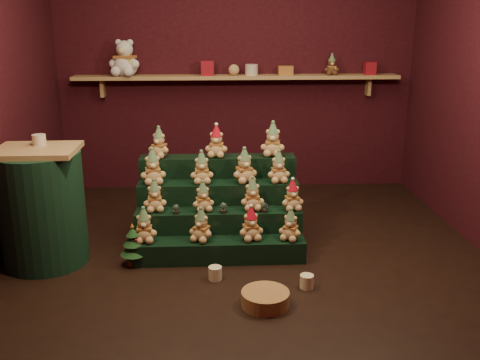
{
  "coord_description": "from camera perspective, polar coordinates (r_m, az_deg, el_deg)",
  "views": [
    {
      "loc": [
        -0.27,
        -4.12,
        1.88
      ],
      "look_at": [
        -0.05,
        0.25,
        0.59
      ],
      "focal_mm": 40.0,
      "sensor_mm": 36.0,
      "label": 1
    }
  ],
  "objects": [
    {
      "name": "ground",
      "position": [
        4.54,
        0.8,
        -8.01
      ],
      "size": [
        4.0,
        4.0,
        0.0
      ],
      "primitive_type": "plane",
      "color": "black",
      "rests_on": "ground"
    },
    {
      "name": "back_wall",
      "position": [
        6.2,
        -0.38,
        12.01
      ],
      "size": [
        4.0,
        0.1,
        2.8
      ],
      "primitive_type": "cube",
      "color": "black",
      "rests_on": "ground"
    },
    {
      "name": "front_wall",
      "position": [
        2.15,
        4.42,
        3.45
      ],
      "size": [
        4.0,
        0.1,
        2.8
      ],
      "primitive_type": "cube",
      "color": "black",
      "rests_on": "ground"
    },
    {
      "name": "back_shelf",
      "position": [
        6.03,
        -0.3,
        10.88
      ],
      "size": [
        3.6,
        0.26,
        0.24
      ],
      "color": "tan",
      "rests_on": "ground"
    },
    {
      "name": "riser_tier_front",
      "position": [
        4.41,
        -2.22,
        -7.53
      ],
      "size": [
        1.4,
        0.22,
        0.18
      ],
      "primitive_type": "cube",
      "color": "black",
      "rests_on": "ground"
    },
    {
      "name": "riser_tier_midfront",
      "position": [
        4.58,
        -2.26,
        -5.38
      ],
      "size": [
        1.4,
        0.22,
        0.36
      ],
      "primitive_type": "cube",
      "color": "black",
      "rests_on": "ground"
    },
    {
      "name": "riser_tier_midback",
      "position": [
        4.75,
        -2.31,
        -3.38
      ],
      "size": [
        1.4,
        0.22,
        0.54
      ],
      "primitive_type": "cube",
      "color": "black",
      "rests_on": "ground"
    },
    {
      "name": "riser_tier_back",
      "position": [
        4.93,
        -2.35,
        -1.53
      ],
      "size": [
        1.4,
        0.22,
        0.72
      ],
      "primitive_type": "cube",
      "color": "black",
      "rests_on": "ground"
    },
    {
      "name": "teddy_0",
      "position": [
        4.36,
        -10.2,
        -4.75
      ],
      "size": [
        0.21,
        0.19,
        0.28
      ],
      "primitive_type": null,
      "rotation": [
        0.0,
        0.0,
        0.04
      ],
      "color": "tan",
      "rests_on": "riser_tier_front"
    },
    {
      "name": "teddy_1",
      "position": [
        4.33,
        -4.15,
        -4.79
      ],
      "size": [
        0.25,
        0.24,
        0.27
      ],
      "primitive_type": null,
      "rotation": [
        0.0,
        0.0,
        -0.46
      ],
      "color": "tan",
      "rests_on": "riser_tier_front"
    },
    {
      "name": "teddy_2",
      "position": [
        4.34,
        1.16,
        -4.66
      ],
      "size": [
        0.24,
        0.22,
        0.28
      ],
      "primitive_type": null,
      "rotation": [
        0.0,
        0.0,
        0.24
      ],
      "color": "tan",
      "rests_on": "riser_tier_front"
    },
    {
      "name": "teddy_3",
      "position": [
        4.36,
        5.42,
        -4.76
      ],
      "size": [
        0.24,
        0.23,
        0.26
      ],
      "primitive_type": null,
      "rotation": [
        0.0,
        0.0,
        -0.49
      ],
      "color": "tan",
      "rests_on": "riser_tier_front"
    },
    {
      "name": "teddy_4",
      "position": [
        4.51,
        -9.1,
        -1.64
      ],
      "size": [
        0.22,
        0.2,
        0.27
      ],
      "primitive_type": null,
      "rotation": [
        0.0,
        0.0,
        0.14
      ],
      "color": "tan",
      "rests_on": "riser_tier_midfront"
    },
    {
      "name": "teddy_5",
      "position": [
        4.47,
        -3.99,
        -1.75
      ],
      "size": [
        0.22,
        0.21,
        0.25
      ],
      "primitive_type": null,
      "rotation": [
        0.0,
        0.0,
        0.28
      ],
      "color": "tan",
      "rests_on": "riser_tier_midfront"
    },
    {
      "name": "teddy_6",
      "position": [
        4.49,
        1.33,
        -1.48
      ],
      "size": [
        0.21,
        0.19,
        0.28
      ],
      "primitive_type": null,
      "rotation": [
        0.0,
        0.0,
        0.07
      ],
      "color": "tan",
      "rests_on": "riser_tier_midfront"
    },
    {
      "name": "teddy_7",
      "position": [
        4.5,
        5.61,
        -1.61
      ],
      "size": [
        0.21,
        0.2,
        0.26
      ],
      "primitive_type": null,
      "rotation": [
        0.0,
        0.0,
        0.17
      ],
      "color": "tan",
      "rests_on": "riser_tier_midfront"
    },
    {
      "name": "teddy_8",
      "position": [
        4.65,
        -9.3,
        1.43
      ],
      "size": [
        0.25,
        0.24,
        0.31
      ],
      "primitive_type": null,
      "rotation": [
        0.0,
        0.0,
        0.2
      ],
      "color": "tan",
      "rests_on": "riser_tier_midback"
    },
    {
      "name": "teddy_9",
      "position": [
        4.62,
        -4.11,
        1.35
      ],
      "size": [
        0.21,
        0.19,
        0.28
      ],
      "primitive_type": null,
      "rotation": [
        0.0,
        0.0,
        0.07
      ],
      "color": "tan",
      "rests_on": "riser_tier_midback"
    },
    {
      "name": "teddy_10",
      "position": [
        4.63,
        0.47,
        1.54
      ],
      "size": [
        0.27,
        0.25,
        0.3
      ],
      "primitive_type": null,
      "rotation": [
        0.0,
        0.0,
        0.34
      ],
      "color": "tan",
      "rests_on": "riser_tier_midback"
    },
    {
      "name": "teddy_11",
      "position": [
        4.65,
        4.13,
        1.41
      ],
      "size": [
        0.21,
        0.2,
        0.28
      ],
      "primitive_type": null,
      "rotation": [
        0.0,
        0.0,
        0.1
      ],
      "color": "tan",
      "rests_on": "riser_tier_midback"
    },
    {
      "name": "teddy_12",
      "position": [
        4.82,
        -8.63,
        3.97
      ],
      "size": [
        0.24,
        0.23,
        0.27
      ],
      "primitive_type": null,
      "rotation": [
        0.0,
        0.0,
        -0.38
      ],
      "color": "tan",
      "rests_on": "riser_tier_back"
    },
    {
      "name": "teddy_13",
      "position": [
        4.79,
        -2.52,
        4.14
      ],
      "size": [
        0.23,
        0.21,
        0.28
      ],
      "primitive_type": null,
      "rotation": [
        0.0,
        0.0,
        -0.16
      ],
      "color": "tan",
      "rests_on": "riser_tier_back"
    },
    {
      "name": "teddy_14",
      "position": [
        4.82,
        3.52,
        4.35
      ],
      "size": [
        0.25,
        0.23,
        0.3
      ],
      "primitive_type": null,
      "rotation": [
        0.0,
        0.0,
        -0.16
      ],
      "color": "tan",
      "rests_on": "riser_tier_back"
    },
    {
      "name": "snow_globe_a",
      "position": [
        4.45,
        -6.84,
        -3.08
      ],
      "size": [
        0.06,
        0.06,
        0.08
      ],
      "color": "black",
      "rests_on": "riser_tier_midfront"
    },
    {
      "name": "snow_globe_b",
      "position": [
        4.44,
        -1.79,
        -2.98
      ],
      "size": [
        0.06,
        0.06,
        0.09
      ],
      "color": "black",
      "rests_on": "riser_tier_midfront"
    },
    {
      "name": "snow_globe_c",
      "position": [
        4.46,
        2.62,
        -2.93
      ],
      "size": [
        0.06,
        0.06,
        0.08
      ],
      "color": "black",
      "rests_on": "riser_tier_midfront"
    },
    {
      "name": "side_table",
      "position": [
        4.53,
        -20.35,
        -2.72
      ],
      "size": [
        0.66,
        0.66,
        0.95
      ],
      "rotation": [
        0.0,
        0.0,
        0.01
      ],
      "color": "tan",
      "rests_on": "ground"
    },
    {
      "name": "table_ornament",
      "position": [
        4.49,
        -20.64,
        4.04
      ],
      "size": [
        0.1,
        0.1,
        0.08
      ],
      "primitive_type": "cylinder",
      "color": "beige",
      "rests_on": "side_table"
    },
    {
      "name": "mini_christmas_tree",
      "position": [
        4.38,
        -11.33,
        -6.8
      ],
      "size": [
        0.21,
        0.21,
        0.36
      ],
      "rotation": [
        0.0,
        0.0,
        -0.38
      ],
      "color": "#4C301B",
      "rests_on": "ground"
    },
    {
      "name": "mug_left",
      "position": [
        4.12,
        -2.67,
        -9.9
      ],
      "size": [
        0.1,
        0.1,
        0.1
      ],
      "primitive_type": "cylinder",
      "color": "beige",
      "rests_on": "ground"
    },
    {
      "name": "mug_right",
      "position": [
        4.03,
        7.13,
        -10.69
      ],
      "size": [
        0.1,
        0.1,
        0.1
      ],
      "primitive_type": "cylinder",
      "color": "beige",
      "rests_on": "ground"
    },
    {
      "name": "wicker_basket",
      "position": [
        3.78,
        2.72,
        -12.53
      ],
      "size": [
        0.37,
        0.37,
        0.1
      ],
      "primitive_type": "cylinder",
      "rotation": [
        0.0,
        0.0,
        -0.12
      ],
      "color": "#A67943",
      "rests_on": "ground"
    },
    {
      "name": "white_bear",
      "position": [
        6.05,
        -12.19,
        13.1
      ],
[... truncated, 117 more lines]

